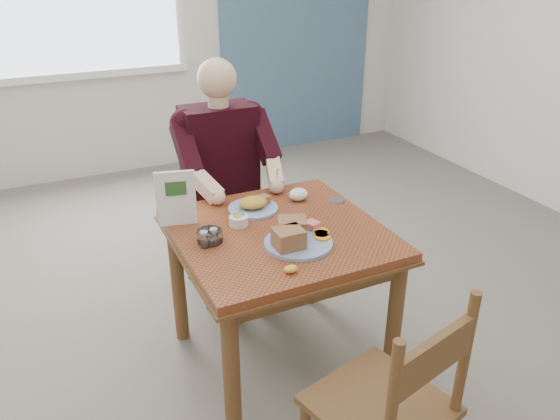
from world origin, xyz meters
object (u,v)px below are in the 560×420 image
table (279,251)px  diner (224,166)px  chair_near (390,410)px  chair_far (222,213)px  near_plate (295,237)px  far_plate (254,205)px

table → diner: (0.00, 0.71, 0.17)m
diner → chair_near: bearing=-90.0°
chair_near → chair_far: bearing=90.0°
chair_far → near_plate: 1.00m
chair_far → diner: (0.00, -0.09, 0.33)m
chair_far → diner: 0.34m
far_plate → table: bearing=-84.9°
table → near_plate: (0.01, -0.15, 0.15)m
table → far_plate: 0.28m
chair_near → diner: diner is taller
table → chair_far: bearing=90.0°
near_plate → far_plate: bearing=93.9°
table → diner: bearing=90.0°
chair_far → far_plate: (-0.02, -0.56, 0.30)m
near_plate → chair_far: bearing=90.3°
far_plate → diner: bearing=87.4°
chair_near → far_plate: (-0.02, 1.13, 0.30)m
table → diner: size_ratio=0.66×
diner → far_plate: 0.47m
table → far_plate: bearing=95.1°
chair_far → diner: bearing=-90.0°
table → near_plate: near_plate is taller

